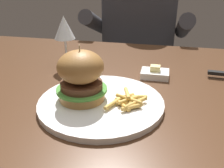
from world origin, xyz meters
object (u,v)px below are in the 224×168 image
Objects in this scene: wine_glass at (64,30)px; butter_dish at (155,73)px; burger_sandwich at (81,76)px; main_plate at (101,103)px; diner_person at (138,61)px.

butter_dish is at bearing -4.16° from wine_glass.
burger_sandwich is 0.79× the size of wine_glass.
butter_dish is at bearing 51.39° from burger_sandwich.
main_plate is 3.62× the size of butter_dish.
wine_glass is 0.14× the size of diner_person.
main_plate is 0.84m from diner_person.
diner_person is (-0.12, 0.62, -0.19)m from butter_dish.
wine_glass is (-0.13, 0.22, 0.05)m from burger_sandwich.
wine_glass is at bearing 175.84° from butter_dish.
butter_dish is 0.66m from diner_person.
burger_sandwich is 0.26m from wine_glass.
wine_glass is 2.04× the size of butter_dish.
diner_person is at bearing 90.14° from main_plate.
main_plate is at bearing -51.92° from wine_glass.
burger_sandwich is at bearing -93.03° from diner_person.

